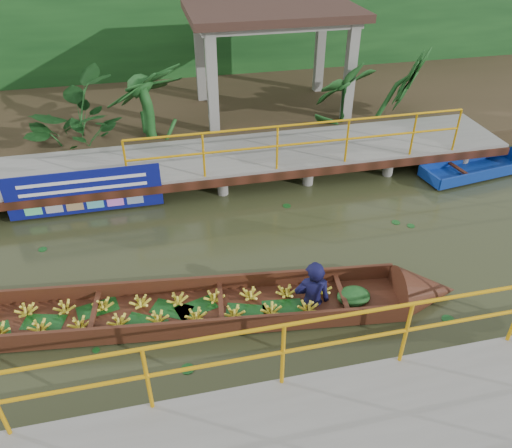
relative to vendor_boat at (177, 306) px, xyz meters
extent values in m
plane|color=#2A2F17|center=(0.35, 0.95, -0.22)|extent=(80.00, 80.00, 0.00)
cube|color=#372D1B|center=(0.35, 8.45, 0.00)|extent=(30.00, 8.00, 0.45)
cube|color=gray|center=(0.35, 4.45, 0.28)|extent=(16.00, 2.00, 0.15)
cube|color=black|center=(0.35, 3.45, 0.20)|extent=(16.00, 0.12, 0.18)
cylinder|color=orange|center=(3.10, 3.50, 1.35)|extent=(7.50, 0.05, 0.05)
cylinder|color=orange|center=(3.10, 3.50, 0.90)|extent=(7.50, 0.05, 0.05)
cylinder|color=orange|center=(3.10, 3.50, 0.85)|extent=(0.05, 0.05, 1.00)
cylinder|color=gray|center=(-1.65, 3.65, 0.00)|extent=(0.24, 0.24, 0.55)
cylinder|color=gray|center=(-1.65, 5.25, 0.00)|extent=(0.24, 0.24, 0.55)
cylinder|color=gray|center=(0.35, 3.65, 0.00)|extent=(0.24, 0.24, 0.55)
cylinder|color=gray|center=(0.35, 5.25, 0.00)|extent=(0.24, 0.24, 0.55)
cylinder|color=gray|center=(2.35, 3.65, 0.00)|extent=(0.24, 0.24, 0.55)
cylinder|color=gray|center=(2.35, 5.25, 0.00)|extent=(0.24, 0.24, 0.55)
cylinder|color=gray|center=(4.35, 3.65, 0.00)|extent=(0.24, 0.24, 0.55)
cylinder|color=gray|center=(4.35, 5.25, 0.00)|extent=(0.24, 0.24, 0.55)
cylinder|color=gray|center=(6.35, 3.65, 0.00)|extent=(0.24, 0.24, 0.55)
cylinder|color=gray|center=(6.35, 5.25, 0.00)|extent=(0.24, 0.24, 0.55)
cylinder|color=gray|center=(0.35, 3.65, 0.00)|extent=(0.24, 0.24, 0.55)
cylinder|color=orange|center=(1.35, -2.10, 1.43)|extent=(10.00, 0.05, 0.05)
cylinder|color=orange|center=(1.35, -2.10, 0.98)|extent=(10.00, 0.05, 0.05)
cylinder|color=orange|center=(1.35, -2.10, 0.93)|extent=(0.05, 0.05, 1.00)
cube|color=gray|center=(1.55, 6.05, 1.38)|extent=(0.25, 0.25, 2.80)
cube|color=gray|center=(5.15, 6.05, 1.38)|extent=(0.25, 0.25, 2.80)
cube|color=gray|center=(1.55, 8.45, 1.38)|extent=(0.25, 0.25, 2.80)
cube|color=gray|center=(5.15, 8.45, 1.38)|extent=(0.25, 0.25, 2.80)
cube|color=gray|center=(3.35, 7.25, 2.68)|extent=(4.00, 2.60, 0.12)
cube|color=#36221B|center=(3.35, 7.25, 2.88)|extent=(4.40, 3.00, 0.20)
cube|color=#123B16|center=(0.35, 10.95, 1.78)|extent=(30.00, 0.80, 4.00)
cube|color=#3D2110|center=(-0.30, 0.04, -0.16)|extent=(8.05, 1.92, 0.06)
cube|color=#3D2110|center=(-0.24, 0.53, -0.02)|extent=(7.95, 0.99, 0.34)
cube|color=#3D2110|center=(-0.36, -0.46, -0.02)|extent=(7.95, 0.99, 0.34)
cone|color=#3D2110|center=(4.11, -0.48, -0.08)|extent=(1.10, 1.07, 0.96)
ellipsoid|color=#123B16|center=(2.87, -0.34, -0.06)|extent=(0.61, 0.50, 0.26)
imported|color=#0E0E34|center=(2.18, -0.26, 0.70)|extent=(0.67, 0.51, 1.66)
cube|color=navy|center=(7.35, 3.21, -0.14)|extent=(2.67, 1.14, 0.09)
cube|color=navy|center=(7.29, 3.59, -0.03)|extent=(2.56, 0.43, 0.26)
cube|color=navy|center=(7.41, 2.82, -0.03)|extent=(2.56, 0.43, 0.26)
cube|color=navy|center=(6.07, 3.02, -0.03)|extent=(0.16, 0.77, 0.26)
cube|color=black|center=(6.92, 3.14, 0.00)|extent=(0.20, 0.78, 0.04)
cube|color=navy|center=(-1.55, 3.43, 0.33)|extent=(3.13, 0.03, 0.98)
cube|color=white|center=(-1.55, 3.41, 0.60)|extent=(2.54, 0.01, 0.07)
cube|color=white|center=(-1.55, 3.41, 0.40)|extent=(2.54, 0.01, 0.07)
imported|color=#123B16|center=(-2.00, 6.25, 1.20)|extent=(1.55, 1.55, 1.94)
imported|color=#123B16|center=(0.00, 6.25, 1.20)|extent=(1.55, 1.55, 1.94)
imported|color=#123B16|center=(5.00, 6.25, 1.20)|extent=(1.55, 1.55, 1.94)
imported|color=#123B16|center=(6.50, 6.25, 1.20)|extent=(1.55, 1.55, 1.94)
camera|label=1|loc=(-0.05, -5.95, 5.60)|focal=35.00mm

